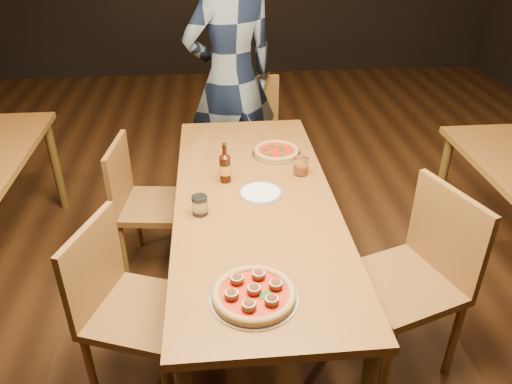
{
  "coord_description": "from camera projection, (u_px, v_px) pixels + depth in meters",
  "views": [
    {
      "loc": [
        -0.19,
        -2.13,
        2.06
      ],
      "look_at": [
        0.0,
        -0.05,
        0.82
      ],
      "focal_mm": 35.0,
      "sensor_mm": 36.0,
      "label": 1
    }
  ],
  "objects": [
    {
      "name": "ground",
      "position": [
        255.0,
        309.0,
        2.89
      ],
      "size": [
        9.0,
        9.0,
        0.0
      ],
      "primitive_type": "plane",
      "color": "black"
    },
    {
      "name": "chair_main_nw",
      "position": [
        140.0,
        311.0,
        2.24
      ],
      "size": [
        0.55,
        0.55,
        0.92
      ],
      "primitive_type": null,
      "rotation": [
        0.0,
        0.0,
        1.22
      ],
      "color": "brown",
      "rests_on": "ground"
    },
    {
      "name": "water_glass",
      "position": [
        200.0,
        205.0,
        2.36
      ],
      "size": [
        0.08,
        0.08,
        0.1
      ],
      "primitive_type": "cylinder",
      "color": "white",
      "rests_on": "table_main"
    },
    {
      "name": "pizza_margherita",
      "position": [
        276.0,
        151.0,
        2.93
      ],
      "size": [
        0.29,
        0.29,
        0.04
      ],
      "rotation": [
        0.0,
        0.0,
        -0.17
      ],
      "color": "#B7B7BF",
      "rests_on": "table_main"
    },
    {
      "name": "diner",
      "position": [
        231.0,
        79.0,
        3.53
      ],
      "size": [
        0.8,
        0.66,
        1.89
      ],
      "primitive_type": "imported",
      "rotation": [
        0.0,
        0.0,
        3.48
      ],
      "color": "black",
      "rests_on": "ground"
    },
    {
      "name": "chair_main_e",
      "position": [
        403.0,
        283.0,
        2.35
      ],
      "size": [
        0.58,
        0.58,
        0.98
      ],
      "primitive_type": null,
      "rotation": [
        0.0,
        0.0,
        -1.24
      ],
      "color": "brown",
      "rests_on": "ground"
    },
    {
      "name": "pizza_meatball",
      "position": [
        254.0,
        294.0,
        1.87
      ],
      "size": [
        0.34,
        0.34,
        0.06
      ],
      "rotation": [
        0.0,
        0.0,
        -0.03
      ],
      "color": "#B7B7BF",
      "rests_on": "table_main"
    },
    {
      "name": "plate_stack",
      "position": [
        261.0,
        194.0,
        2.53
      ],
      "size": [
        0.21,
        0.21,
        0.02
      ],
      "primitive_type": "cylinder",
      "color": "white",
      "rests_on": "table_main"
    },
    {
      "name": "amber_glass",
      "position": [
        301.0,
        166.0,
        2.7
      ],
      "size": [
        0.08,
        0.08,
        0.1
      ],
      "primitive_type": "cylinder",
      "color": "#B04F13",
      "rests_on": "table_main"
    },
    {
      "name": "beer_bottle",
      "position": [
        225.0,
        168.0,
        2.62
      ],
      "size": [
        0.06,
        0.06,
        0.22
      ],
      "rotation": [
        0.0,
        0.0,
        -0.37
      ],
      "color": "black",
      "rests_on": "table_main"
    },
    {
      "name": "table_main",
      "position": [
        255.0,
        211.0,
        2.54
      ],
      "size": [
        0.8,
        2.0,
        0.75
      ],
      "color": "brown",
      "rests_on": "ground"
    },
    {
      "name": "chair_end",
      "position": [
        254.0,
        140.0,
        3.78
      ],
      "size": [
        0.46,
        0.46,
        0.94
      ],
      "primitive_type": null,
      "rotation": [
        0.0,
        0.0,
        0.04
      ],
      "color": "brown",
      "rests_on": "ground"
    },
    {
      "name": "chair_main_sw",
      "position": [
        155.0,
        205.0,
        3.03
      ],
      "size": [
        0.46,
        0.46,
        0.89
      ],
      "primitive_type": null,
      "rotation": [
        0.0,
        0.0,
        1.45
      ],
      "color": "brown",
      "rests_on": "ground"
    }
  ]
}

